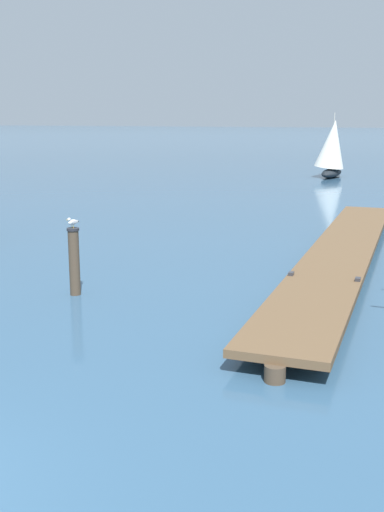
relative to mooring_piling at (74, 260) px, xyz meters
The scene contains 4 objects.
floating_dock 7.99m from the mooring_piling, 41.61° to the left, with size 2.54×18.30×0.53m.
mooring_piling is the anchor object (origin of this frame).
perched_seagull 0.94m from the mooring_piling, 73.75° to the left, with size 0.20×0.38×0.27m.
distant_sailboat 31.68m from the mooring_piling, 84.21° to the left, with size 2.56×4.12×4.39m.
Camera 1 is at (5.69, -4.85, 4.35)m, focal length 44.60 mm.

